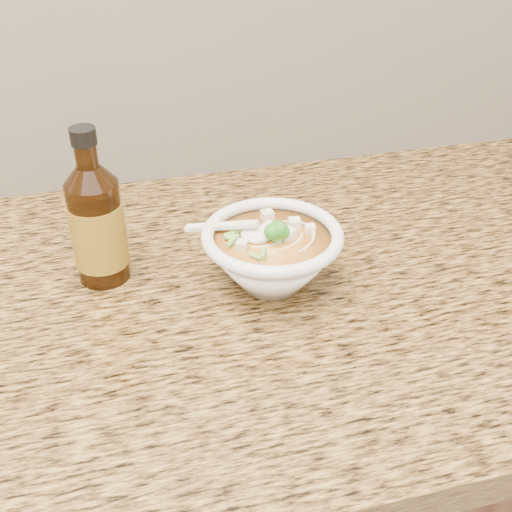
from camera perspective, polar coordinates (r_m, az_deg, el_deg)
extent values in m
cylinder|color=white|center=(0.80, 1.39, -2.21)|extent=(0.07, 0.07, 0.01)
torus|color=white|center=(0.76, 1.46, 1.87)|extent=(0.17, 0.17, 0.02)
torus|color=beige|center=(0.75, 0.64, 1.04)|extent=(0.09, 0.09, 0.00)
torus|color=beige|center=(0.77, 1.33, 1.71)|extent=(0.12, 0.12, 0.00)
torus|color=beige|center=(0.76, 1.40, 1.23)|extent=(0.07, 0.07, 0.00)
torus|color=beige|center=(0.77, 1.03, 1.58)|extent=(0.05, 0.05, 0.00)
torus|color=beige|center=(0.75, 1.15, 0.56)|extent=(0.08, 0.08, 0.00)
torus|color=beige|center=(0.77, 2.10, 1.17)|extent=(0.12, 0.12, 0.00)
torus|color=beige|center=(0.78, 1.28, 1.54)|extent=(0.05, 0.05, 0.00)
torus|color=beige|center=(0.78, 0.38, 1.37)|extent=(0.08, 0.08, 0.00)
cube|color=silver|center=(0.75, 2.52, 1.46)|extent=(0.01, 0.01, 0.01)
cube|color=silver|center=(0.76, 4.08, 1.60)|extent=(0.02, 0.02, 0.01)
cube|color=silver|center=(0.75, 2.56, 1.07)|extent=(0.02, 0.02, 0.01)
cube|color=silver|center=(0.75, -0.39, 1.29)|extent=(0.02, 0.02, 0.01)
cube|color=silver|center=(0.75, 2.15, 1.28)|extent=(0.02, 0.02, 0.01)
cube|color=silver|center=(0.79, 3.25, 3.17)|extent=(0.02, 0.02, 0.01)
cube|color=silver|center=(0.77, 3.67, 2.05)|extent=(0.02, 0.02, 0.01)
cube|color=silver|center=(0.74, 1.14, 0.59)|extent=(0.01, 0.01, 0.01)
cube|color=silver|center=(0.75, 0.70, 1.14)|extent=(0.02, 0.02, 0.01)
ellipsoid|color=#196014|center=(0.75, 1.98, 2.25)|extent=(0.03, 0.03, 0.03)
cylinder|color=#6FB043|center=(0.74, -0.75, 0.99)|extent=(0.01, 0.02, 0.01)
cylinder|color=#6FB043|center=(0.76, -0.83, 1.97)|extent=(0.02, 0.01, 0.01)
cylinder|color=#6FB043|center=(0.80, 3.85, 3.27)|extent=(0.02, 0.01, 0.01)
cylinder|color=#6FB043|center=(0.77, -1.42, 2.10)|extent=(0.02, 0.01, 0.01)
cylinder|color=#6FB043|center=(0.78, 2.08, 2.55)|extent=(0.02, 0.02, 0.01)
cylinder|color=#6FB043|center=(0.78, 3.73, 2.50)|extent=(0.02, 0.02, 0.01)
cylinder|color=#6FB043|center=(0.77, -0.71, 2.40)|extent=(0.01, 0.02, 0.01)
ellipsoid|color=white|center=(0.76, 0.05, 1.94)|extent=(0.04, 0.04, 0.01)
cube|color=white|center=(0.77, -3.12, 2.69)|extent=(0.09, 0.05, 0.02)
cylinder|color=black|center=(0.80, -13.84, 2.11)|extent=(0.06, 0.06, 0.13)
cylinder|color=black|center=(0.75, -14.87, 8.65)|extent=(0.03, 0.03, 0.03)
cylinder|color=black|center=(0.74, -15.13, 10.26)|extent=(0.03, 0.03, 0.02)
cylinder|color=red|center=(0.80, -13.81, 1.95)|extent=(0.07, 0.07, 0.08)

